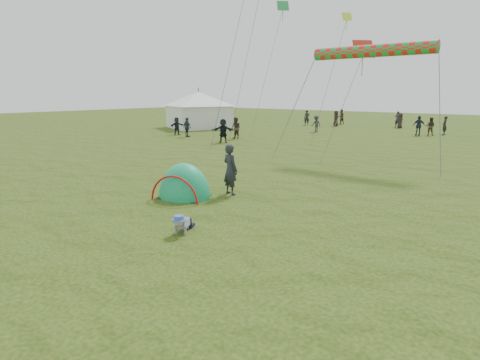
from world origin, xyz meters
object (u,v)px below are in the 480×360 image
Objects in this scene: popup_tent at (185,197)px; event_marquee at (199,109)px; crawling_toddler at (182,223)px; standing_adult at (230,170)px.

popup_tent is 27.72m from event_marquee.
standing_adult is (-1.49, 3.81, 0.66)m from crawling_toddler.
event_marquee reaches higher than popup_tent.
event_marquee reaches higher than crawling_toddler.
popup_tent is at bearing 111.31° from crawling_toddler.
crawling_toddler is 31.25m from event_marquee.
standing_adult is at bearing 35.56° from popup_tent.
standing_adult is at bearing 87.01° from crawling_toddler.
popup_tent is 1.33× the size of standing_adult.
standing_adult reaches higher than popup_tent.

